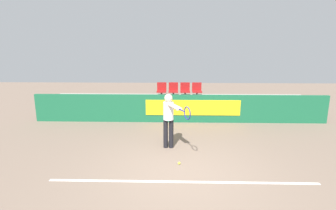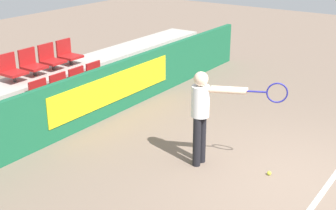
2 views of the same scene
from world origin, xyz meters
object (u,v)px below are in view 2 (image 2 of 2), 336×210
object	(u,v)px
stadium_chair_6	(51,58)
stadium_chair_7	(68,53)
stadium_chair_2	(81,83)
stadium_chair_4	(11,69)
stadium_chair_1	(63,89)
tennis_ball	(269,173)
stadium_chair_0	(43,96)
tennis_player	(205,109)
stadium_chair_3	(98,77)
stadium_chair_5	(32,64)

from	to	relation	value
stadium_chair_6	stadium_chair_7	size ratio (longest dim) A/B	1.00
stadium_chair_2	stadium_chair_4	size ratio (longest dim) A/B	1.00
stadium_chair_1	tennis_ball	bearing A→B (deg)	-87.54
stadium_chair_0	stadium_chair_1	size ratio (longest dim) A/B	1.00
stadium_chair_1	tennis_player	bearing A→B (deg)	-91.35
stadium_chair_2	tennis_player	distance (m)	3.36
stadium_chair_2	stadium_chair_7	distance (m)	1.08
stadium_chair_7	stadium_chair_3	bearing A→B (deg)	-90.00
stadium_chair_4	stadium_chair_6	size ratio (longest dim) A/B	1.00
stadium_chair_4	stadium_chair_7	xyz separation A→B (m)	(1.52, 0.00, 0.00)
stadium_chair_4	stadium_chair_3	bearing A→B (deg)	-29.73
stadium_chair_7	tennis_player	bearing A→B (deg)	-104.73
stadium_chair_0	stadium_chair_6	xyz separation A→B (m)	(1.02, 0.87, 0.38)
tennis_ball	stadium_chair_3	bearing A→B (deg)	79.14
stadium_chair_3	stadium_chair_4	size ratio (longest dim) A/B	1.00
stadium_chair_5	tennis_ball	size ratio (longest dim) A/B	8.23
stadium_chair_1	stadium_chair_2	distance (m)	0.51
stadium_chair_0	stadium_chair_6	bearing A→B (deg)	40.58
stadium_chair_6	stadium_chair_7	world-z (taller)	same
stadium_chair_6	tennis_player	size ratio (longest dim) A/B	0.35
stadium_chair_4	stadium_chair_2	bearing A→B (deg)	-40.58
stadium_chair_4	stadium_chair_6	world-z (taller)	same
stadium_chair_3	stadium_chair_4	bearing A→B (deg)	150.27
stadium_chair_1	stadium_chair_2	size ratio (longest dim) A/B	1.00
stadium_chair_3	tennis_player	xyz separation A→B (m)	(-1.09, -3.29, 0.33)
stadium_chair_0	stadium_chair_2	xyz separation A→B (m)	(1.02, 0.00, 0.00)
stadium_chair_1	stadium_chair_6	distance (m)	1.08
stadium_chair_1	stadium_chair_6	xyz separation A→B (m)	(0.51, 0.87, 0.38)
stadium_chair_3	tennis_ball	bearing A→B (deg)	-100.86
stadium_chair_2	stadium_chair_3	bearing A→B (deg)	0.00
stadium_chair_3	stadium_chair_6	size ratio (longest dim) A/B	1.00
stadium_chair_0	tennis_player	xyz separation A→B (m)	(0.43, -3.29, 0.33)
stadium_chair_3	tennis_ball	xyz separation A→B (m)	(-0.83, -4.33, -0.59)
stadium_chair_0	stadium_chair_7	xyz separation A→B (m)	(1.52, 0.87, 0.38)
stadium_chair_6	stadium_chair_3	bearing A→B (deg)	-59.72
stadium_chair_2	stadium_chair_5	world-z (taller)	stadium_chair_5
tennis_ball	stadium_chair_5	bearing A→B (deg)	92.05
stadium_chair_0	stadium_chair_4	xyz separation A→B (m)	(0.00, 0.87, 0.38)
stadium_chair_1	stadium_chair_3	world-z (taller)	same
stadium_chair_5	stadium_chair_1	bearing A→B (deg)	-90.00
stadium_chair_7	stadium_chair_0	bearing A→B (deg)	-150.27
stadium_chair_5	tennis_player	xyz separation A→B (m)	(-0.08, -4.16, -0.05)
stadium_chair_1	stadium_chair_3	distance (m)	1.02
stadium_chair_2	stadium_chair_5	distance (m)	1.08
stadium_chair_6	tennis_ball	size ratio (longest dim) A/B	8.23
stadium_chair_3	tennis_ball	world-z (taller)	stadium_chair_3
stadium_chair_5	stadium_chair_2	bearing A→B (deg)	-59.72
stadium_chair_1	tennis_ball	distance (m)	4.37
stadium_chair_2	stadium_chair_7	bearing A→B (deg)	59.72
stadium_chair_0	tennis_ball	distance (m)	4.42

